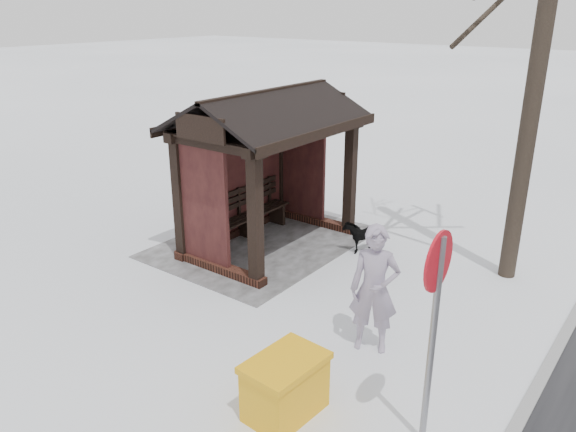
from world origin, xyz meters
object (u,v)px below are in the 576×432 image
(pedestrian, at_px, (374,289))
(dog, at_px, (362,235))
(grit_bin, at_px, (285,386))
(road_sign, at_px, (435,297))
(bus_shelter, at_px, (263,138))

(pedestrian, xyz_separation_m, dog, (-2.86, -1.81, -0.60))
(pedestrian, height_order, grit_bin, pedestrian)
(grit_bin, xyz_separation_m, road_sign, (-0.56, 1.46, 1.41))
(dog, bearing_deg, pedestrian, -36.72)
(pedestrian, xyz_separation_m, grit_bin, (1.81, -0.14, -0.54))
(road_sign, bearing_deg, grit_bin, -68.92)
(dog, relative_size, grit_bin, 0.75)
(bus_shelter, distance_m, dog, 2.69)
(bus_shelter, bearing_deg, road_sign, 56.62)
(pedestrian, relative_size, grit_bin, 1.82)
(pedestrian, distance_m, grit_bin, 1.89)
(pedestrian, distance_m, dog, 3.44)
(dog, height_order, grit_bin, grit_bin)
(bus_shelter, bearing_deg, dog, 117.55)
(bus_shelter, xyz_separation_m, grit_bin, (3.77, 3.40, -1.79))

